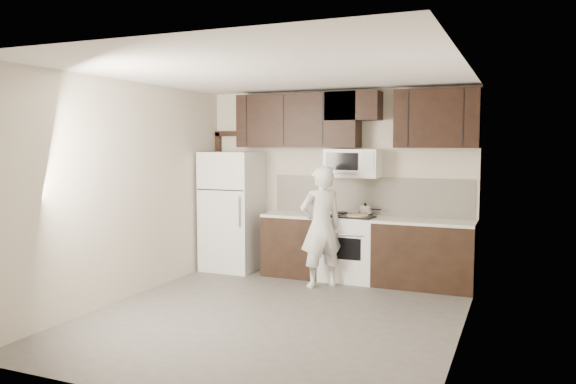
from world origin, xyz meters
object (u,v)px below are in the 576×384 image
Objects in this scene: stove at (350,248)px; microwave at (353,163)px; person at (321,227)px; refrigerator at (232,211)px.

microwave is at bearing 90.10° from stove.
stove is 0.58× the size of person.
stove is at bearing -159.03° from person.
stove is 1.24× the size of microwave.
refrigerator is at bearing -59.88° from person.
stove is 0.52× the size of refrigerator.
microwave is 1.08m from person.
person is (-0.25, -0.52, 0.36)m from stove.
refrigerator is 1.67m from person.
person is at bearing -115.48° from stove.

